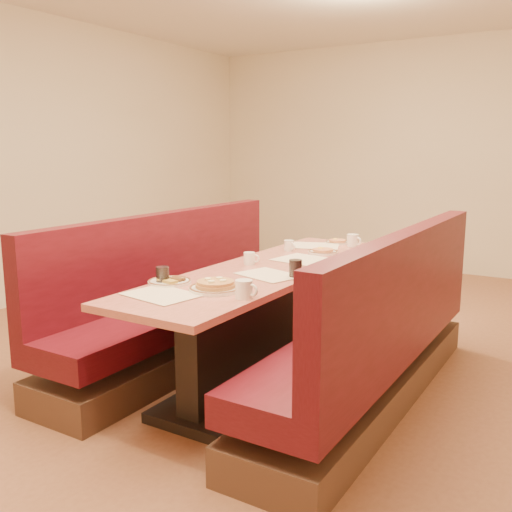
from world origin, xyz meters
The scene contains 19 objects.
ground centered at (0.00, 0.00, 0.00)m, with size 8.00×8.00×0.00m, color #9E6647.
room_envelope centered at (0.00, 0.00, 1.93)m, with size 6.04×8.04×2.82m.
diner_table centered at (0.00, 0.00, 0.37)m, with size 0.70×2.50×0.75m.
booth_left centered at (-0.73, 0.00, 0.36)m, with size 0.55×2.50×1.05m.
booth_right centered at (0.73, 0.00, 0.36)m, with size 0.55×2.50×1.05m.
placemat_near_left centered at (-0.12, -0.91, 0.75)m, with size 0.37×0.28×0.00m, color #FFF5C7.
placemat_near_right centered at (0.12, -0.21, 0.75)m, with size 0.36×0.27×0.00m, color #FFF5C7.
placemat_far_left centered at (-0.12, 0.88, 0.75)m, with size 0.41×0.31×0.00m, color #FFF5C7.
placemat_far_right centered at (0.12, 0.32, 0.75)m, with size 0.44×0.33×0.00m, color #FFF5C7.
pancake_plate centered at (0.06, -0.69, 0.77)m, with size 0.29×0.29×0.06m.
eggs_plate centered at (-0.26, -0.69, 0.76)m, with size 0.25×0.25×0.05m.
extra_plate_mid centered at (0.09, 0.63, 0.77)m, with size 0.22×0.22×0.04m.
extra_plate_far centered at (0.00, 1.10, 0.76)m, with size 0.20×0.20×0.04m.
coffee_mug_a centered at (0.28, -0.74, 0.80)m, with size 0.13×0.09×0.10m.
coffee_mug_b centered at (-0.16, 0.01, 0.79)m, with size 0.10×0.08×0.08m.
coffee_mug_c centered at (0.16, 1.02, 0.80)m, with size 0.13×0.09×0.10m.
coffee_mug_d centered at (-0.17, 0.60, 0.79)m, with size 0.10×0.07×0.08m.
soda_tumbler_near centered at (-0.28, -0.72, 0.80)m, with size 0.07×0.07×0.10m.
soda_tumbler_mid centered at (0.28, -0.17, 0.80)m, with size 0.08×0.08×0.11m.
Camera 1 is at (1.81, -3.11, 1.50)m, focal length 40.00 mm.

